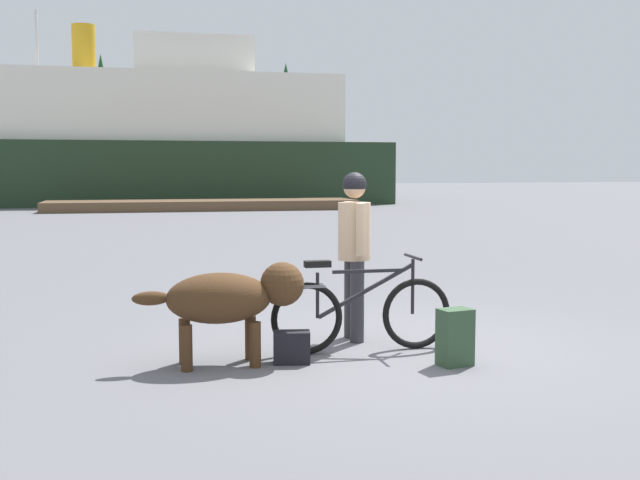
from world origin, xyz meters
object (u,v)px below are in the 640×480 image
at_px(dog, 231,298).
at_px(handbag_pannier, 292,347).
at_px(bicycle, 361,313).
at_px(person_cyclist, 354,240).
at_px(ferry_boat, 147,142).
at_px(backpack, 455,337).
at_px(sailboat_moored, 42,193).

height_order(dog, handbag_pannier, dog).
distance_m(bicycle, dog, 1.26).
xyz_separation_m(bicycle, person_cyclist, (0.07, 0.50, 0.63)).
relative_size(dog, ferry_boat, 0.06).
height_order(person_cyclist, backpack, person_cyclist).
bearing_deg(ferry_boat, person_cyclist, -87.09).
height_order(bicycle, backpack, bicycle).
bearing_deg(bicycle, ferry_boat, 92.74).
xyz_separation_m(dog, sailboat_moored, (-5.39, 33.16, -0.07)).
xyz_separation_m(bicycle, dog, (-1.23, -0.21, 0.22)).
distance_m(ferry_boat, sailboat_moored, 5.64).
relative_size(backpack, ferry_boat, 0.02).
distance_m(handbag_pannier, ferry_boat, 33.01).
height_order(ferry_boat, sailboat_moored, sailboat_moored).
distance_m(bicycle, handbag_pannier, 0.80).
bearing_deg(sailboat_moored, bicycle, -78.65).
xyz_separation_m(ferry_boat, sailboat_moored, (-5.06, 0.36, -2.47)).
bearing_deg(ferry_boat, sailboat_moored, 175.88).
height_order(bicycle, handbag_pannier, bicycle).
height_order(dog, sailboat_moored, sailboat_moored).
height_order(backpack, handbag_pannier, backpack).
relative_size(backpack, handbag_pannier, 1.55).
distance_m(person_cyclist, sailboat_moored, 33.14).
relative_size(person_cyclist, sailboat_moored, 0.18).
relative_size(bicycle, person_cyclist, 1.04).
distance_m(backpack, ferry_boat, 33.45).
bearing_deg(backpack, sailboat_moored, 102.20).
xyz_separation_m(bicycle, backpack, (0.65, -0.68, -0.12)).
xyz_separation_m(person_cyclist, ferry_boat, (-1.63, 32.09, 1.99)).
height_order(bicycle, ferry_boat, ferry_boat).
height_order(bicycle, dog, bicycle).
bearing_deg(sailboat_moored, dog, -80.77).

